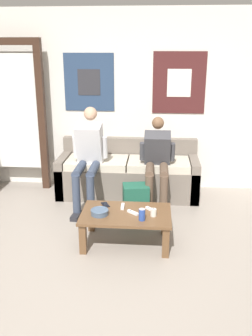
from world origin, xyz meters
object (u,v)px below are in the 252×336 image
Objects in this scene: backpack at (136,202)px; ceramic_bowl at (100,212)px; pillar_candle at (153,212)px; person_seated_adult at (88,154)px; cell_phone at (105,205)px; game_controller_near_left at (133,213)px; person_seated_teen at (157,160)px; couch at (128,175)px; drink_can_blue at (142,215)px; game_controller_near_right at (123,206)px; coffee_table at (126,218)px; game_controller_far_center at (151,209)px.

backpack is 0.83m from ceramic_bowl.
backpack is 4.46× the size of pillar_candle.
backpack is (0.65, -0.39, -0.49)m from person_seated_adult.
pillar_candle is at bearing -51.65° from person_seated_adult.
cell_phone is at bearing -123.11° from backpack.
cell_phone is at bearing 148.77° from game_controller_near_left.
person_seated_teen is at bearing 56.97° from backpack.
couch is 15.80× the size of drink_can_blue.
person_seated_adult is at bearing 120.39° from game_controller_near_right.
backpack is at bearing -30.62° from person_seated_adult.
drink_can_blue is (-0.14, -1.21, -0.22)m from person_seated_teen.
game_controller_near_right is at bearing 129.03° from game_controller_near_left.
coffee_table is 6.59× the size of game_controller_near_right.
pillar_candle reaches higher than game_controller_far_center.
couch is 10.35× the size of ceramic_bowl.
drink_can_blue reaches higher than cell_phone.
couch is 1.51m from ceramic_bowl.
backpack is 0.56m from game_controller_near_right.
cell_phone is (-0.56, -0.87, -0.27)m from person_seated_teen.
cell_phone is at bearing 167.54° from game_controller_near_right.
game_controller_far_center is at bearing -11.13° from cell_phone.
person_seated_adult reaches higher than cell_phone.
game_controller_near_right is (-0.05, 0.14, 0.07)m from coffee_table.
coffee_table is at bearing -36.34° from cell_phone.
coffee_table is 0.30m from ceramic_bowl.
couch reaches higher than coffee_table.
game_controller_near_left is at bearing -102.97° from person_seated_teen.
game_controller_near_left is (-0.10, 0.15, -0.05)m from drink_can_blue.
drink_can_blue reaches higher than coffee_table.
drink_can_blue is 0.55m from cell_phone.
backpack is 2.87× the size of game_controller_near_right.
couch is 12.97× the size of cell_phone.
person_seated_teen is at bearing -42.91° from couch.
couch is 15.12× the size of game_controller_far_center.
game_controller_near_left is 0.21m from game_controller_far_center.
pillar_candle is at bearing -10.68° from coffee_table.
ceramic_bowl is at bearing -97.10° from couch.
ceramic_bowl is at bearing -114.95° from backpack.
coffee_table is 1.26m from person_seated_adult.
drink_can_blue is at bearing -80.63° from couch.
person_seated_teen reaches higher than cell_phone.
cell_phone is at bearing -97.34° from couch.
game_controller_far_center is at bearing 102.58° from pillar_candle.
pillar_candle is 0.75× the size of drink_can_blue.
ceramic_bowl is (-0.59, -1.12, -0.25)m from person_seated_teen.
person_seated_teen is 1.07m from cell_phone.
drink_can_blue is at bearing -109.21° from game_controller_far_center.
pillar_candle reaches higher than game_controller_near_left.
pillar_candle is 0.16m from drink_can_blue.
ceramic_bowl is at bearing -178.63° from pillar_candle.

